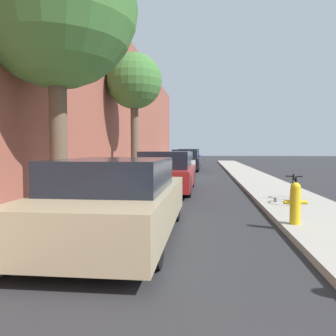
% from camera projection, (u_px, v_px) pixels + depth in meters
% --- Properties ---
extents(ground_plane, '(120.00, 120.00, 0.00)m').
position_uv_depth(ground_plane, '(194.00, 182.00, 15.55)').
color(ground_plane, '#28282B').
extents(sidewalk_left, '(2.00, 52.00, 0.12)m').
position_uv_depth(sidewalk_left, '(132.00, 180.00, 15.87)').
color(sidewalk_left, '#9E998E').
rests_on(sidewalk_left, ground).
extents(sidewalk_right, '(2.00, 52.00, 0.12)m').
position_uv_depth(sidewalk_right, '(260.00, 182.00, 15.23)').
color(sidewalk_right, '#9E998E').
rests_on(sidewalk_right, ground).
extents(building_facade_left, '(0.70, 52.00, 7.82)m').
position_uv_depth(building_facade_left, '(102.00, 97.00, 15.80)').
color(building_facade_left, brown).
rests_on(building_facade_left, ground).
extents(parked_car_champagne, '(1.89, 4.70, 1.35)m').
position_uv_depth(parked_car_champagne, '(117.00, 200.00, 5.81)').
color(parked_car_champagne, black).
rests_on(parked_car_champagne, ground).
extents(parked_car_red, '(1.83, 4.66, 1.43)m').
position_uv_depth(parked_car_red, '(167.00, 172.00, 12.18)').
color(parked_car_red, black).
rests_on(parked_car_red, ground).
extents(parked_car_silver, '(1.83, 4.48, 1.36)m').
position_uv_depth(parked_car_silver, '(177.00, 165.00, 17.93)').
color(parked_car_silver, black).
rests_on(parked_car_silver, ground).
extents(parked_car_black, '(1.89, 4.18, 1.47)m').
position_uv_depth(parked_car_black, '(186.00, 161.00, 23.66)').
color(parked_car_black, black).
rests_on(parked_car_black, ground).
extents(parked_car_navy, '(1.92, 4.01, 1.51)m').
position_uv_depth(parked_car_navy, '(189.00, 158.00, 29.29)').
color(parked_car_navy, black).
rests_on(parked_car_navy, ground).
extents(street_tree_near, '(3.71, 3.71, 6.49)m').
position_uv_depth(street_tree_near, '(56.00, 7.00, 7.77)').
color(street_tree_near, brown).
rests_on(street_tree_near, sidewalk_left).
extents(street_tree_far, '(2.50, 2.50, 5.70)m').
position_uv_depth(street_tree_far, '(134.00, 83.00, 15.43)').
color(street_tree_far, brown).
rests_on(street_tree_far, sidewalk_left).
extents(fire_hydrant, '(0.42, 0.19, 0.78)m').
position_uv_depth(fire_hydrant, '(295.00, 203.00, 6.34)').
color(fire_hydrant, gold).
rests_on(fire_hydrant, sidewalk_right).
extents(bicycle, '(0.48, 1.70, 0.70)m').
position_uv_depth(bicycle, '(295.00, 188.00, 9.11)').
color(bicycle, black).
rests_on(bicycle, sidewalk_right).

